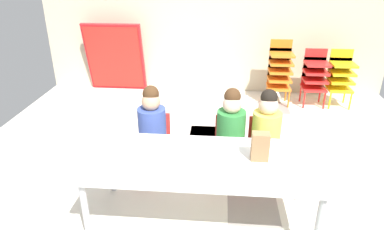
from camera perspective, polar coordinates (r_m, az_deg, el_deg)
ground_plane at (r=3.45m, az=1.92°, el=-10.28°), size 5.24×5.01×0.02m
back_wall at (r=5.37m, az=3.71°, el=18.47°), size 5.24×0.10×2.79m
craft_table at (r=2.66m, az=1.67°, el=-8.12°), size 1.82×0.75×0.57m
seated_child_near_camera at (r=3.23m, az=-6.57°, el=-1.41°), size 0.32×0.32×0.92m
seated_child_middle_seat at (r=3.17m, az=6.44°, el=-1.91°), size 0.32×0.31×0.92m
seated_child_far_right at (r=3.20m, az=12.16°, el=-2.09°), size 0.34×0.34×0.92m
kid_chair_orange_stack at (r=5.11m, az=14.30°, el=7.37°), size 0.32×0.30×0.92m
kid_chair_red_stack at (r=5.23m, az=19.62°, el=6.39°), size 0.32×0.30×0.80m
kid_chair_yellow_stack at (r=5.33m, az=23.32°, el=6.13°), size 0.32×0.30×0.80m
folded_activity_table at (r=5.58m, az=-12.59°, el=9.19°), size 0.90×0.29×1.09m
paper_bag_brown at (r=2.63m, az=11.18°, el=-5.12°), size 0.13×0.09×0.22m
paper_plate_near_edge at (r=2.71m, az=-9.34°, el=-6.57°), size 0.18×0.18×0.01m
donut_powdered_on_plate at (r=2.70m, az=-9.36°, el=-6.25°), size 0.10×0.10×0.03m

